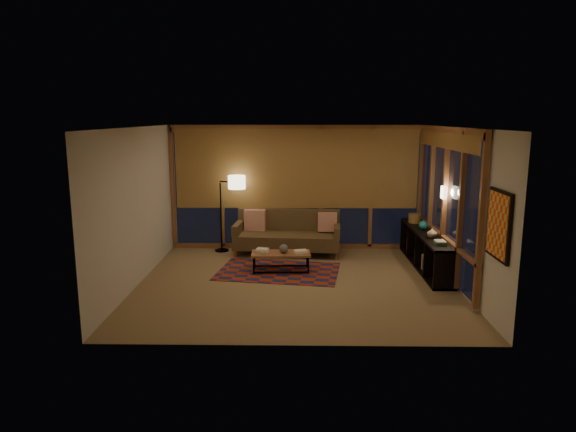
{
  "coord_description": "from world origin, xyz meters",
  "views": [
    {
      "loc": [
        0.0,
        -8.61,
        2.88
      ],
      "look_at": [
        -0.15,
        0.24,
        1.15
      ],
      "focal_mm": 32.0,
      "sensor_mm": 36.0,
      "label": 1
    }
  ],
  "objects_px": {
    "floor_lamp": "(221,213)",
    "sofa": "(287,233)",
    "coffee_table": "(281,262)",
    "bookshelf": "(425,250)"
  },
  "relations": [
    {
      "from": "sofa",
      "to": "floor_lamp",
      "type": "distance_m",
      "value": 1.5
    },
    {
      "from": "floor_lamp",
      "to": "coffee_table",
      "type": "bearing_deg",
      "value": -30.9
    },
    {
      "from": "sofa",
      "to": "floor_lamp",
      "type": "relative_size",
      "value": 1.32
    },
    {
      "from": "sofa",
      "to": "floor_lamp",
      "type": "xyz_separation_m",
      "value": [
        -1.43,
        0.24,
        0.39
      ]
    },
    {
      "from": "bookshelf",
      "to": "sofa",
      "type": "bearing_deg",
      "value": 160.69
    },
    {
      "from": "coffee_table",
      "to": "floor_lamp",
      "type": "height_order",
      "value": "floor_lamp"
    },
    {
      "from": "floor_lamp",
      "to": "bookshelf",
      "type": "bearing_deg",
      "value": 1.25
    },
    {
      "from": "sofa",
      "to": "bookshelf",
      "type": "bearing_deg",
      "value": -14.68
    },
    {
      "from": "floor_lamp",
      "to": "bookshelf",
      "type": "height_order",
      "value": "floor_lamp"
    },
    {
      "from": "floor_lamp",
      "to": "sofa",
      "type": "bearing_deg",
      "value": 7.69
    }
  ]
}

